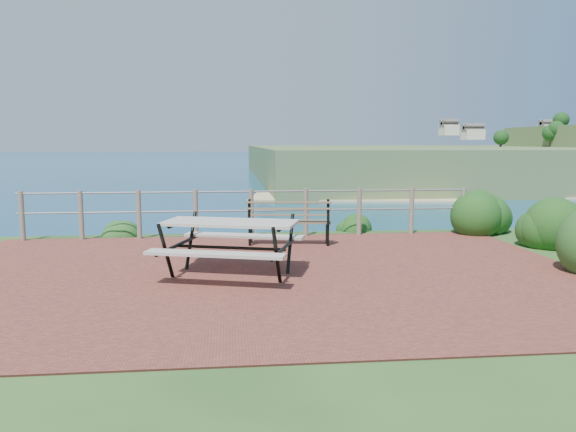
{
  "coord_description": "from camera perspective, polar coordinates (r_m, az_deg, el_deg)",
  "views": [
    {
      "loc": [
        -0.44,
        -8.29,
        2.0
      ],
      "look_at": [
        0.54,
        1.07,
        0.75
      ],
      "focal_mm": 35.0,
      "sensor_mm": 36.0,
      "label": 1
    }
  ],
  "objects": [
    {
      "name": "ground",
      "position": [
        8.54,
        -2.85,
        -5.99
      ],
      "size": [
        10.0,
        7.0,
        0.12
      ],
      "primitive_type": "cube",
      "color": "brown",
      "rests_on": "ground"
    },
    {
      "name": "shrub_right_edge",
      "position": [
        13.04,
        19.65,
        -1.7
      ],
      "size": [
        1.12,
        1.12,
        1.59
      ],
      "primitive_type": "ellipsoid",
      "color": "#133C12",
      "rests_on": "ground"
    },
    {
      "name": "picnic_table",
      "position": [
        8.35,
        -5.86,
        -2.67
      ],
      "size": [
        2.08,
        1.63,
        0.82
      ],
      "rotation": [
        0.0,
        0.0,
        -0.29
      ],
      "color": "#A49E93",
      "rests_on": "ground"
    },
    {
      "name": "safety_railing",
      "position": [
        11.74,
        -3.75,
        0.57
      ],
      "size": [
        9.4,
        0.1,
        1.0
      ],
      "color": "#6B5B4C",
      "rests_on": "ground"
    },
    {
      "name": "ocean",
      "position": [
        208.3,
        -5.85,
        6.97
      ],
      "size": [
        1200.0,
        1200.0,
        0.0
      ],
      "primitive_type": "plane",
      "color": "#156082",
      "rests_on": "ground"
    },
    {
      "name": "shrub_lip_east",
      "position": [
        13.04,
        6.75,
        -1.32
      ],
      "size": [
        0.74,
        0.74,
        0.47
      ],
      "primitive_type": "ellipsoid",
      "color": "#133C12",
      "rests_on": "ground"
    },
    {
      "name": "park_bench",
      "position": [
        10.82,
        0.09,
        0.13
      ],
      "size": [
        1.65,
        0.59,
        0.91
      ],
      "rotation": [
        0.0,
        0.0,
        -0.12
      ],
      "color": "brown",
      "rests_on": "ground"
    },
    {
      "name": "shrub_right_front",
      "position": [
        11.82,
        24.23,
        -2.85
      ],
      "size": [
        1.24,
        1.24,
        1.76
      ],
      "primitive_type": "ellipsoid",
      "color": "#133C12",
      "rests_on": "ground"
    },
    {
      "name": "shrub_lip_west",
      "position": [
        12.67,
        -16.77,
        -1.84
      ],
      "size": [
        0.72,
        0.72,
        0.43
      ],
      "primitive_type": "ellipsoid",
      "color": "#21511E",
      "rests_on": "ground"
    }
  ]
}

